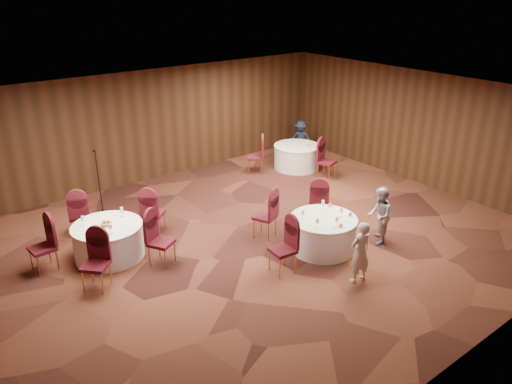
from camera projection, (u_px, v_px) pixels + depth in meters
ground at (254, 241)px, 11.35m from camera, size 12.00×12.00×0.00m
room_shell at (254, 160)px, 10.58m from camera, size 12.00×12.00×12.00m
table_main at (323, 233)px, 10.91m from camera, size 1.47×1.47×0.74m
table_left at (109, 241)px, 10.60m from camera, size 1.48×1.48×0.74m
table_right at (297, 157)px, 15.65m from camera, size 1.44×1.44×0.74m
chairs_main at (290, 221)px, 11.16m from camera, size 2.84×2.05×1.00m
chairs_left at (107, 235)px, 10.56m from camera, size 3.18×3.03×1.00m
chairs_right at (291, 159)px, 15.03m from camera, size 2.09×2.35×1.00m
tabletop_main at (331, 214)px, 10.74m from camera, size 1.08×1.00×0.22m
tabletop_left at (106, 222)px, 10.43m from camera, size 0.90×0.78×0.22m
tabletop_right at (307, 142)px, 15.33m from camera, size 0.08×0.08×0.22m
mic_stand at (101, 195)px, 12.57m from camera, size 0.24×0.24×1.66m
woman_a at (360, 252)px, 9.62m from camera, size 0.50×0.36×1.29m
woman_b at (379, 215)px, 11.07m from camera, size 0.81×0.80×1.32m
man_c at (301, 139)px, 16.61m from camera, size 0.78×0.91×1.22m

